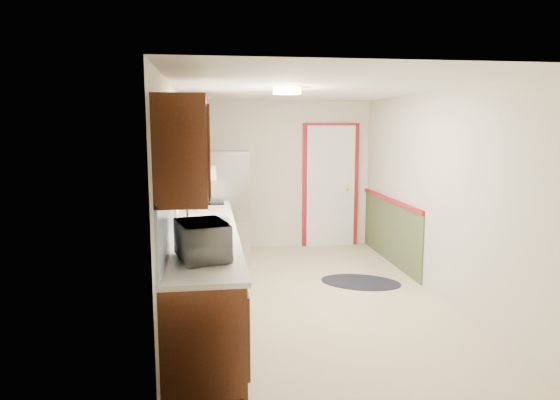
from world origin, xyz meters
name	(u,v)px	position (x,y,z in m)	size (l,w,h in m)	color
room_shell	(310,196)	(0.00, 0.00, 1.20)	(3.20, 5.20, 2.52)	#C3B389
kitchen_run	(201,238)	(-1.24, -0.29, 0.81)	(0.63, 4.00, 2.20)	#3B1B0D
back_wall_trim	(343,195)	(0.99, 2.21, 0.89)	(1.12, 2.30, 2.08)	maroon
ceiling_fixture	(287,91)	(-0.30, -0.20, 2.36)	(0.30, 0.30, 0.06)	#FFD88C
microwave	(203,236)	(-1.20, -1.63, 1.12)	(0.54, 0.30, 0.37)	white
refrigerator	(225,206)	(-0.92, 1.75, 0.82)	(0.69, 0.69, 1.64)	#B7B7BC
rug	(361,282)	(0.76, 0.42, 0.01)	(1.02, 0.66, 0.01)	black
cooktop	(206,201)	(-1.19, 1.40, 0.95)	(0.49, 0.58, 0.02)	black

